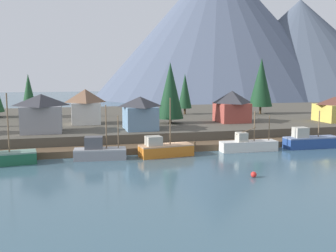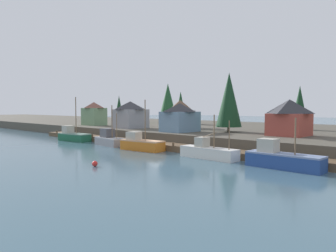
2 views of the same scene
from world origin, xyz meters
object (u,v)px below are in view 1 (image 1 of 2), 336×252
object	(u,v)px
fishing_boat_green	(2,157)
fishing_boat_blue	(310,141)
fishing_boat_white	(248,145)
house_red	(232,106)
house_yellow	(334,109)
house_grey	(42,113)
conifer_back_right	(29,93)
conifer_near_left	(170,91)
fishing_boat_orange	(165,149)
fishing_boat_grey	(99,151)
house_blue	(140,113)
house_white	(86,106)
channel_buoy	(254,175)
conifer_mid_right	(261,82)
conifer_near_right	(185,91)

from	to	relation	value
fishing_boat_green	fishing_boat_blue	world-z (taller)	fishing_boat_green
fishing_boat_white	house_red	bearing A→B (deg)	76.52
house_yellow	fishing_boat_blue	bearing A→B (deg)	-137.51
fishing_boat_white	house_grey	distance (m)	34.34
house_yellow	conifer_back_right	xyz separation A→B (m)	(-61.09, 21.70, 3.00)
conifer_near_left	conifer_back_right	distance (m)	32.39
fishing_boat_blue	fishing_boat_green	bearing A→B (deg)	-178.66
house_red	fishing_boat_orange	bearing A→B (deg)	-135.83
fishing_boat_grey	house_blue	size ratio (longest dim) A/B	1.09
house_yellow	fishing_boat_white	bearing A→B (deg)	-153.01
house_white	house_yellow	bearing A→B (deg)	-9.68
channel_buoy	conifer_mid_right	bearing A→B (deg)	61.98
fishing_boat_white	conifer_back_right	bearing A→B (deg)	137.45
fishing_boat_green	house_yellow	world-z (taller)	fishing_boat_green
fishing_boat_green	fishing_boat_white	size ratio (longest dim) A/B	1.06
house_yellow	conifer_near_right	xyz separation A→B (m)	(-25.57, 21.15, 2.98)
house_grey	conifer_near_left	size ratio (longest dim) A/B	0.57
house_grey	conifer_near_right	size ratio (longest dim) A/B	0.70
conifer_near_left	conifer_back_right	bearing A→B (deg)	148.90
fishing_boat_grey	conifer_mid_right	distance (m)	52.13
fishing_boat_green	conifer_mid_right	xyz separation A→B (m)	(54.05, 30.99, 9.05)
fishing_boat_white	conifer_near_left	bearing A→B (deg)	115.91
house_blue	house_grey	xyz separation A→B (m)	(-16.53, 0.78, 0.31)
house_blue	house_yellow	xyz separation A→B (m)	(40.57, 1.73, -0.34)
conifer_back_right	fishing_boat_green	bearing A→B (deg)	-90.78
conifer_mid_right	conifer_back_right	bearing A→B (deg)	175.49
fishing_boat_green	house_blue	xyz separation A→B (m)	(21.01, 11.79, 4.34)
house_yellow	house_white	world-z (taller)	house_white
fishing_boat_grey	house_white	world-z (taller)	house_white
fishing_boat_grey	fishing_boat_orange	world-z (taller)	fishing_boat_orange
house_grey	conifer_back_right	world-z (taller)	conifer_back_right
house_blue	conifer_near_right	distance (m)	27.48
channel_buoy	house_blue	bearing A→B (deg)	108.91
conifer_near_right	channel_buoy	xyz separation A→B (m)	(-6.06, -48.97, -7.73)
conifer_near_left	house_blue	bearing A→B (deg)	-137.06
house_red	channel_buoy	xyz separation A→B (m)	(-10.95, -32.13, -5.36)
fishing_boat_white	house_yellow	distance (m)	28.62
fishing_boat_grey	fishing_boat_green	bearing A→B (deg)	-172.93
house_blue	house_white	size ratio (longest dim) A/B	1.06
house_grey	conifer_near_left	world-z (taller)	conifer_near_left
house_blue	conifer_mid_right	distance (m)	38.50
fishing_boat_blue	house_yellow	size ratio (longest dim) A/B	1.30
channel_buoy	house_red	bearing A→B (deg)	71.18
conifer_mid_right	channel_buoy	bearing A→B (deg)	-118.02
house_white	conifer_near_right	world-z (taller)	conifer_near_right
house_yellow	house_white	size ratio (longest dim) A/B	1.04
fishing_boat_orange	conifer_mid_right	distance (m)	45.12
fishing_boat_orange	fishing_boat_blue	bearing A→B (deg)	-5.93
fishing_boat_blue	house_blue	xyz separation A→B (m)	(-26.44, 11.22, 4.28)
fishing_boat_green	fishing_boat_blue	distance (m)	47.45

